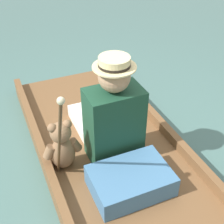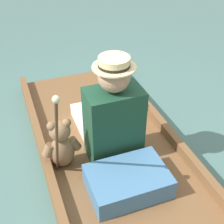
# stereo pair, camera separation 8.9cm
# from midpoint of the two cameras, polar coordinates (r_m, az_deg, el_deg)

# --- Properties ---
(ground_plane) EXTENTS (16.00, 16.00, 0.00)m
(ground_plane) POSITION_cam_midpoint_polar(r_m,az_deg,el_deg) (2.68, -1.72, -7.90)
(ground_plane) COLOR #476B66
(punt_boat) EXTENTS (1.11, 2.56, 0.19)m
(punt_boat) POSITION_cam_midpoint_polar(r_m,az_deg,el_deg) (2.64, -1.74, -6.93)
(punt_boat) COLOR brown
(punt_boat) RESTS_ON ground_plane
(seat_cushion) EXTENTS (0.55, 0.39, 0.16)m
(seat_cushion) POSITION_cam_midpoint_polar(r_m,az_deg,el_deg) (2.23, 2.23, -12.45)
(seat_cushion) COLOR teal
(seat_cushion) RESTS_ON punt_boat
(seated_person) EXTENTS (0.41, 0.80, 0.85)m
(seated_person) POSITION_cam_midpoint_polar(r_m,az_deg,el_deg) (2.39, -1.48, -0.83)
(seated_person) COLOR white
(seated_person) RESTS_ON punt_boat
(teddy_bear) EXTENTS (0.30, 0.18, 0.43)m
(teddy_bear) POSITION_cam_midpoint_polar(r_m,az_deg,el_deg) (2.34, -10.19, -6.21)
(teddy_bear) COLOR #846042
(teddy_bear) RESTS_ON punt_boat
(wine_glass) EXTENTS (0.09, 0.09, 0.12)m
(wine_glass) POSITION_cam_midpoint_polar(r_m,az_deg,el_deg) (2.92, 3.82, 1.24)
(wine_glass) COLOR silver
(wine_glass) RESTS_ON punt_boat
(walking_cane) EXTENTS (0.04, 0.40, 0.89)m
(walking_cane) POSITION_cam_midpoint_polar(r_m,az_deg,el_deg) (1.94, -10.87, -4.38)
(walking_cane) COLOR brown
(walking_cane) RESTS_ON punt_boat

